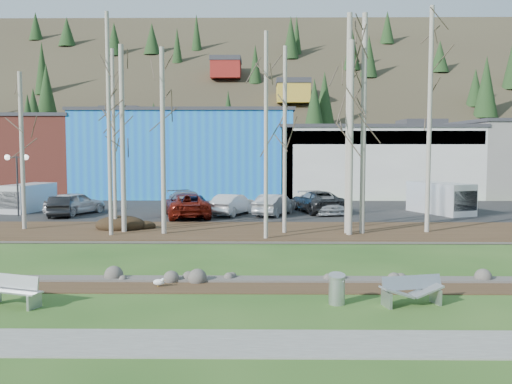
{
  "coord_description": "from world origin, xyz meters",
  "views": [
    {
      "loc": [
        1.36,
        -17.14,
        4.86
      ],
      "look_at": [
        1.01,
        12.02,
        2.5
      ],
      "focal_mm": 40.0,
      "sensor_mm": 36.0,
      "label": 1
    }
  ],
  "objects_px": {
    "car_1": "(61,206)",
    "car_6": "(317,201)",
    "car_0": "(75,203)",
    "car_5": "(274,205)",
    "car_3": "(188,201)",
    "bench_intact": "(13,291)",
    "litter_bin": "(337,290)",
    "van_grey": "(27,198)",
    "van_white": "(442,198)",
    "seagull": "(159,282)",
    "bench_damaged": "(411,291)",
    "car_4": "(192,205)",
    "car_2": "(186,205)",
    "car_8": "(232,204)",
    "car_7": "(321,203)",
    "street_lamp": "(17,168)"
  },
  "relations": [
    {
      "from": "car_6",
      "to": "van_grey",
      "type": "bearing_deg",
      "value": -16.52
    },
    {
      "from": "litter_bin",
      "to": "car_4",
      "type": "distance_m",
      "value": 22.26
    },
    {
      "from": "litter_bin",
      "to": "van_grey",
      "type": "bearing_deg",
      "value": 129.41
    },
    {
      "from": "car_5",
      "to": "car_8",
      "type": "relative_size",
      "value": 1.0
    },
    {
      "from": "car_0",
      "to": "car_4",
      "type": "height_order",
      "value": "car_0"
    },
    {
      "from": "bench_damaged",
      "to": "car_3",
      "type": "xyz_separation_m",
      "value": [
        -9.97,
        23.62,
        0.43
      ]
    },
    {
      "from": "car_7",
      "to": "car_4",
      "type": "bearing_deg",
      "value": 174.78
    },
    {
      "from": "car_6",
      "to": "van_grey",
      "type": "relative_size",
      "value": 1.15
    },
    {
      "from": "seagull",
      "to": "car_4",
      "type": "bearing_deg",
      "value": 117.52
    },
    {
      "from": "car_8",
      "to": "car_6",
      "type": "bearing_deg",
      "value": -141.13
    },
    {
      "from": "street_lamp",
      "to": "car_3",
      "type": "relative_size",
      "value": 0.82
    },
    {
      "from": "street_lamp",
      "to": "seagull",
      "type": "bearing_deg",
      "value": -60.31
    },
    {
      "from": "car_8",
      "to": "bench_intact",
      "type": "bearing_deg",
      "value": 98.13
    },
    {
      "from": "car_7",
      "to": "car_5",
      "type": "bearing_deg",
      "value": -175.0
    },
    {
      "from": "car_6",
      "to": "street_lamp",
      "type": "bearing_deg",
      "value": -9.03
    },
    {
      "from": "car_5",
      "to": "bench_intact",
      "type": "bearing_deg",
      "value": 91.27
    },
    {
      "from": "bench_damaged",
      "to": "car_2",
      "type": "height_order",
      "value": "car_2"
    },
    {
      "from": "car_7",
      "to": "car_1",
      "type": "bearing_deg",
      "value": 170.42
    },
    {
      "from": "bench_intact",
      "to": "seagull",
      "type": "xyz_separation_m",
      "value": [
        4.03,
        2.3,
        -0.28
      ]
    },
    {
      "from": "bench_damaged",
      "to": "car_1",
      "type": "xyz_separation_m",
      "value": [
        -18.16,
        20.84,
        0.38
      ]
    },
    {
      "from": "litter_bin",
      "to": "car_5",
      "type": "relative_size",
      "value": 0.2
    },
    {
      "from": "car_3",
      "to": "van_grey",
      "type": "xyz_separation_m",
      "value": [
        -11.67,
        -0.0,
        0.25
      ]
    },
    {
      "from": "car_0",
      "to": "car_7",
      "type": "distance_m",
      "value": 17.1
    },
    {
      "from": "van_white",
      "to": "car_8",
      "type": "bearing_deg",
      "value": 160.36
    },
    {
      "from": "car_1",
      "to": "car_2",
      "type": "relative_size",
      "value": 0.72
    },
    {
      "from": "litter_bin",
      "to": "car_7",
      "type": "bearing_deg",
      "value": 85.43
    },
    {
      "from": "car_0",
      "to": "van_grey",
      "type": "xyz_separation_m",
      "value": [
        -4.12,
        1.83,
        0.19
      ]
    },
    {
      "from": "car_0",
      "to": "car_5",
      "type": "distance_m",
      "value": 13.76
    },
    {
      "from": "car_1",
      "to": "car_5",
      "type": "height_order",
      "value": "car_5"
    },
    {
      "from": "car_7",
      "to": "car_8",
      "type": "height_order",
      "value": "car_7"
    },
    {
      "from": "car_4",
      "to": "van_white",
      "type": "distance_m",
      "value": 17.41
    },
    {
      "from": "seagull",
      "to": "car_3",
      "type": "distance_m",
      "value": 21.65
    },
    {
      "from": "street_lamp",
      "to": "car_7",
      "type": "bearing_deg",
      "value": 0.47
    },
    {
      "from": "bench_intact",
      "to": "car_6",
      "type": "xyz_separation_m",
      "value": [
        11.48,
        23.6,
        0.44
      ]
    },
    {
      "from": "bench_intact",
      "to": "car_2",
      "type": "distance_m",
      "value": 20.85
    },
    {
      "from": "litter_bin",
      "to": "car_4",
      "type": "relative_size",
      "value": 0.2
    },
    {
      "from": "car_2",
      "to": "car_5",
      "type": "bearing_deg",
      "value": 176.9
    },
    {
      "from": "bench_intact",
      "to": "car_3",
      "type": "xyz_separation_m",
      "value": [
        2.18,
        23.86,
        0.4
      ]
    },
    {
      "from": "van_white",
      "to": "van_grey",
      "type": "height_order",
      "value": "van_white"
    },
    {
      "from": "car_1",
      "to": "car_6",
      "type": "relative_size",
      "value": 0.75
    },
    {
      "from": "car_5",
      "to": "van_grey",
      "type": "distance_m",
      "value": 18.0
    },
    {
      "from": "car_6",
      "to": "car_7",
      "type": "distance_m",
      "value": 0.55
    },
    {
      "from": "street_lamp",
      "to": "car_2",
      "type": "height_order",
      "value": "street_lamp"
    },
    {
      "from": "car_4",
      "to": "van_white",
      "type": "height_order",
      "value": "van_white"
    },
    {
      "from": "car_3",
      "to": "car_5",
      "type": "bearing_deg",
      "value": -43.04
    },
    {
      "from": "bench_damaged",
      "to": "car_4",
      "type": "height_order",
      "value": "car_4"
    },
    {
      "from": "car_4",
      "to": "van_white",
      "type": "relative_size",
      "value": 0.8
    },
    {
      "from": "bench_intact",
      "to": "litter_bin",
      "type": "bearing_deg",
      "value": 20.82
    },
    {
      "from": "bench_damaged",
      "to": "car_4",
      "type": "relative_size",
      "value": 0.48
    },
    {
      "from": "car_3",
      "to": "bench_damaged",
      "type": "bearing_deg",
      "value": -91.95
    }
  ]
}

